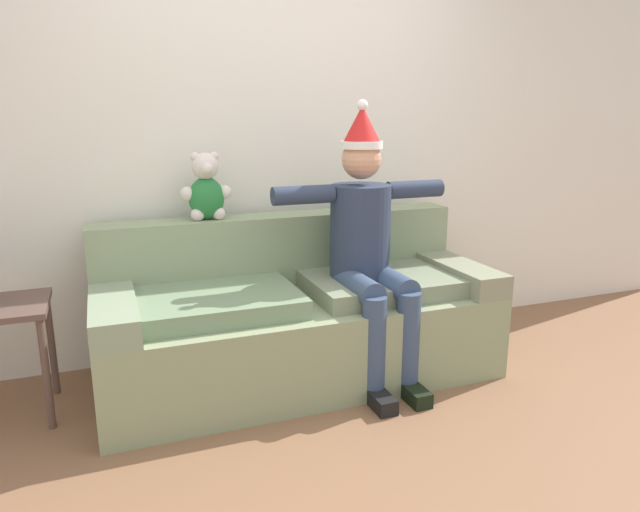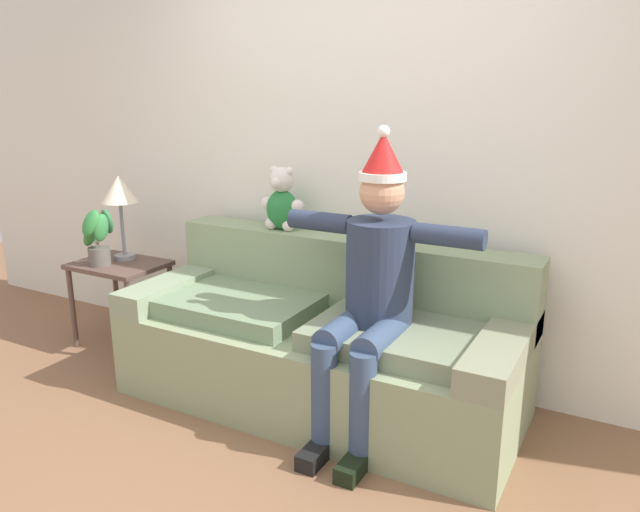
# 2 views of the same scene
# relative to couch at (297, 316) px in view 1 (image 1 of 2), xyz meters

# --- Properties ---
(ground_plane) EXTENTS (10.00, 10.00, 0.00)m
(ground_plane) POSITION_rel_couch_xyz_m (0.00, -1.01, -0.35)
(ground_plane) COLOR brown
(back_wall) EXTENTS (7.00, 0.10, 2.70)m
(back_wall) POSITION_rel_couch_xyz_m (0.00, 0.54, 1.00)
(back_wall) COLOR white
(back_wall) RESTS_ON ground_plane
(couch) EXTENTS (2.19, 0.91, 0.89)m
(couch) POSITION_rel_couch_xyz_m (0.00, 0.00, 0.00)
(couch) COLOR gray
(couch) RESTS_ON ground_plane
(person_seated) EXTENTS (1.02, 0.77, 1.55)m
(person_seated) POSITION_rel_couch_xyz_m (0.36, -0.17, 0.45)
(person_seated) COLOR #2A354D
(person_seated) RESTS_ON ground_plane
(teddy_bear) EXTENTS (0.29, 0.17, 0.38)m
(teddy_bear) POSITION_rel_couch_xyz_m (-0.43, 0.28, 0.71)
(teddy_bear) COLOR #267B39
(teddy_bear) RESTS_ON couch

